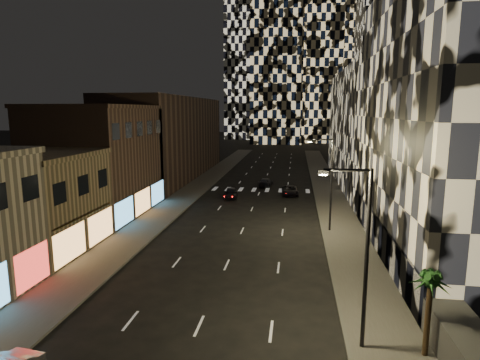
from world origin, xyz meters
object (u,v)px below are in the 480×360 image
(car_dark_midlane, at_px, (231,193))
(car_dark_rightlane, at_px, (290,191))
(car_dark_oncoming, at_px, (266,182))
(palm_tree, at_px, (430,286))
(streetlight_far, at_px, (329,178))
(streetlight_near, at_px, (362,247))

(car_dark_midlane, bearing_deg, car_dark_rightlane, 15.10)
(car_dark_oncoming, height_order, palm_tree, palm_tree)
(palm_tree, bearing_deg, streetlight_far, 98.80)
(car_dark_midlane, distance_m, car_dark_oncoming, 10.17)
(car_dark_oncoming, height_order, car_dark_rightlane, car_dark_rightlane)
(streetlight_far, relative_size, car_dark_oncoming, 2.04)
(car_dark_midlane, relative_size, car_dark_oncoming, 0.94)
(palm_tree, bearing_deg, car_dark_rightlane, 100.79)
(streetlight_far, distance_m, palm_tree, 20.63)
(streetlight_far, height_order, car_dark_midlane, streetlight_far)
(streetlight_near, xyz_separation_m, car_dark_oncoming, (-7.82, 43.05, -4.71))
(streetlight_far, bearing_deg, streetlight_near, -90.00)
(streetlight_far, distance_m, car_dark_rightlane, 17.82)
(streetlight_near, distance_m, palm_tree, 3.58)
(car_dark_midlane, bearing_deg, streetlight_near, -76.39)
(streetlight_far, xyz_separation_m, palm_tree, (3.15, -20.32, -1.68))
(streetlight_near, distance_m, car_dark_oncoming, 44.01)
(streetlight_far, height_order, car_dark_oncoming, streetlight_far)
(streetlight_near, relative_size, streetlight_far, 1.00)
(streetlight_near, distance_m, streetlight_far, 20.00)
(streetlight_near, distance_m, car_dark_midlane, 36.03)
(car_dark_rightlane, bearing_deg, palm_tree, -83.70)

